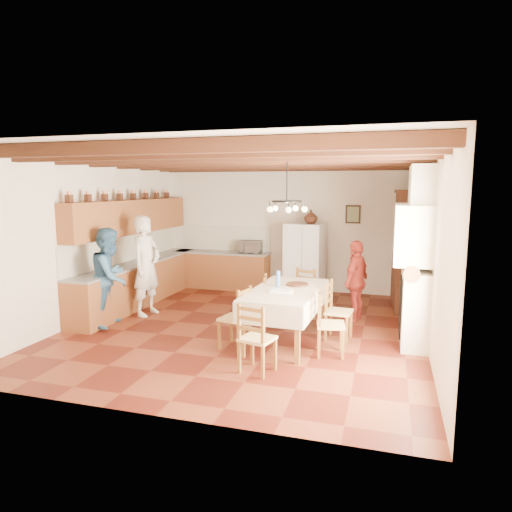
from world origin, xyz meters
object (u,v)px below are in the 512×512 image
(chair_left_far, at_px, (255,302))
(dining_table, at_px, (286,294))
(person_man, at_px, (146,266))
(person_woman_blue, at_px, (110,277))
(chair_right_near, at_px, (331,323))
(chair_right_far, at_px, (339,311))
(microwave, at_px, (251,247))
(refrigerator, at_px, (305,260))
(hutch, at_px, (408,250))
(chair_left_near, at_px, (235,317))
(chair_end_far, at_px, (301,295))
(person_woman_red, at_px, (356,281))
(chair_end_near, at_px, (257,337))

(chair_left_far, bearing_deg, dining_table, 40.88)
(person_man, distance_m, person_woman_blue, 0.84)
(chair_right_near, relative_size, person_woman_blue, 0.54)
(chair_right_far, distance_m, microwave, 3.97)
(chair_right_near, height_order, chair_right_far, same)
(chair_left_far, height_order, microwave, microwave)
(refrigerator, distance_m, microwave, 1.40)
(hutch, distance_m, chair_left_near, 4.19)
(refrigerator, relative_size, dining_table, 0.82)
(chair_end_far, distance_m, person_woman_red, 1.05)
(hutch, distance_m, dining_table, 3.35)
(chair_end_far, bearing_deg, chair_left_near, -95.79)
(chair_left_near, distance_m, person_woman_red, 2.64)
(refrigerator, height_order, chair_right_far, refrigerator)
(chair_right_far, height_order, chair_end_near, same)
(chair_left_near, height_order, person_man, person_man)
(person_woman_blue, relative_size, microwave, 3.40)
(refrigerator, xyz_separation_m, chair_end_far, (0.30, -1.95, -0.35))
(refrigerator, height_order, person_woman_red, refrigerator)
(chair_left_far, xyz_separation_m, person_woman_blue, (-2.54, -0.50, 0.40))
(dining_table, bearing_deg, chair_end_far, 88.99)
(chair_end_near, bearing_deg, refrigerator, -73.86)
(hutch, relative_size, microwave, 4.65)
(chair_end_near, distance_m, chair_end_far, 2.52)
(person_man, relative_size, microwave, 3.73)
(chair_right_far, distance_m, person_woman_blue, 4.04)
(chair_right_far, bearing_deg, dining_table, 119.03)
(chair_end_near, distance_m, person_woman_blue, 3.37)
(chair_left_near, distance_m, person_woman_blue, 2.57)
(dining_table, xyz_separation_m, chair_end_far, (0.02, 1.22, -0.30))
(chair_left_near, distance_m, person_man, 2.60)
(person_woman_blue, bearing_deg, microwave, -33.46)
(hutch, distance_m, chair_right_near, 3.39)
(person_woman_blue, bearing_deg, chair_right_far, -93.96)
(hutch, bearing_deg, chair_left_far, -142.73)
(chair_right_near, distance_m, person_man, 3.90)
(dining_table, relative_size, chair_right_near, 2.11)
(chair_right_near, height_order, person_woman_red, person_woman_red)
(hutch, relative_size, person_man, 1.25)
(person_woman_blue, bearing_deg, chair_right_near, -104.61)
(hutch, xyz_separation_m, dining_table, (-1.93, -2.70, -0.42))
(chair_left_near, relative_size, person_woman_blue, 0.54)
(chair_end_near, xyz_separation_m, person_man, (-2.83, 2.07, 0.49))
(hutch, distance_m, chair_right_far, 2.71)
(refrigerator, bearing_deg, chair_end_near, -80.99)
(chair_left_far, relative_size, person_woman_red, 0.64)
(chair_left_near, distance_m, microwave, 4.06)
(dining_table, relative_size, chair_right_far, 2.11)
(hutch, height_order, chair_end_near, hutch)
(chair_right_far, bearing_deg, person_woman_red, -3.02)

